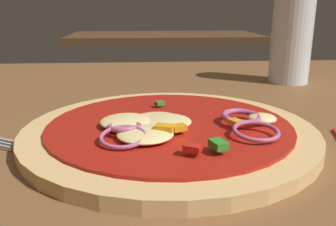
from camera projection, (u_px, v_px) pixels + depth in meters
dining_table at (118, 156)px, 0.36m from camera, size 1.31×1.04×0.03m
pizza at (169, 130)px, 0.36m from camera, size 0.29×0.29×0.03m
beer_glass at (291, 43)px, 0.61m from camera, size 0.07×0.07×0.15m
background_table at (165, 37)px, 1.73m from camera, size 0.89×0.44×0.03m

